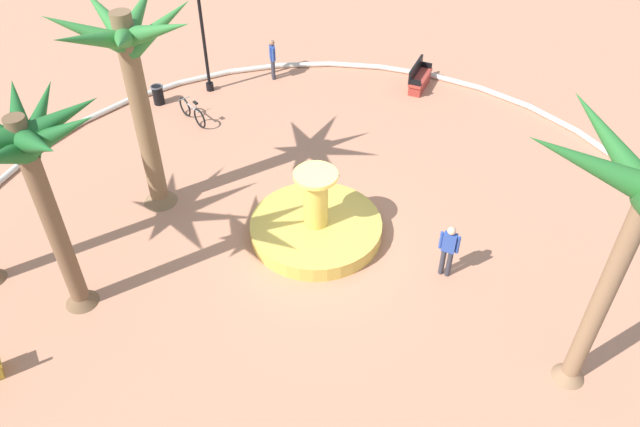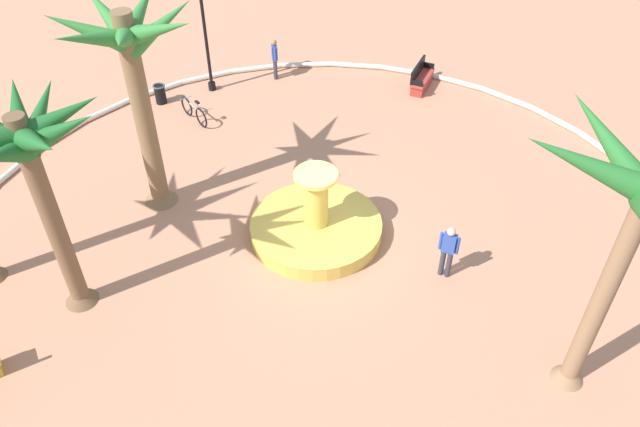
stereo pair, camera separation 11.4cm
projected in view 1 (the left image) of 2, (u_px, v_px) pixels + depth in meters
The scene contains 11 objects.
ground_plane at pixel (322, 243), 17.44m from camera, with size 80.00×80.00×0.00m, color tan.
plaza_curb at pixel (322, 240), 17.37m from camera, with size 21.10×21.10×0.20m, color silver.
fountain at pixel (316, 226), 17.51m from camera, with size 3.72×3.72×2.17m.
palm_tree_mid_plaza at pixel (131, 67), 15.87m from camera, with size 3.92×4.00×6.19m.
palm_tree_far_side at pixel (28, 159), 12.87m from camera, with size 3.44×3.40×5.75m.
bench_east at pixel (419, 80), 23.77m from camera, with size 1.67×0.83×1.00m.
lamppost at pixel (202, 26), 22.16m from camera, with size 0.32×0.32×4.44m.
trash_bin at pixel (158, 94), 22.87m from camera, with size 0.46×0.46×0.73m.
bicycle_red_frame at pixel (192, 112), 21.94m from camera, with size 0.57×1.68×0.94m.
person_cyclist_helmet at pixel (272, 57), 23.99m from camera, with size 0.39×0.41×1.60m.
person_cyclist_photo at pixel (448, 249), 15.93m from camera, with size 0.26×0.52×1.66m.
Camera 1 is at (10.28, 7.33, 12.05)m, focal length 34.89 mm.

